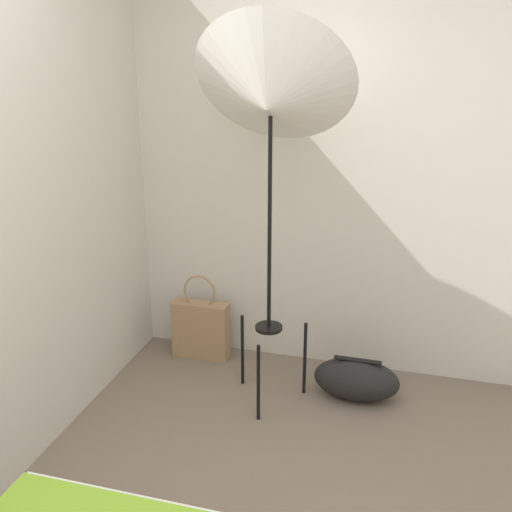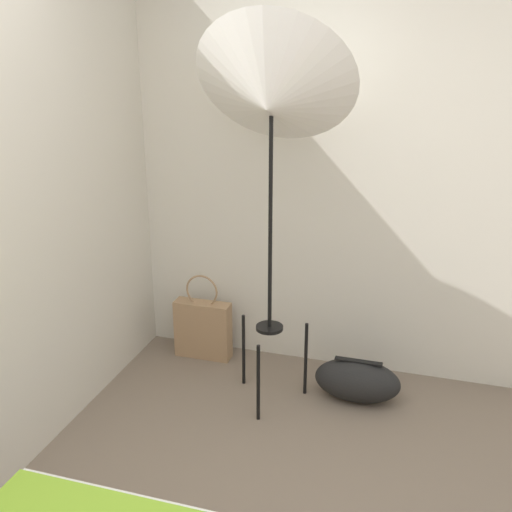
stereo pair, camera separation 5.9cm
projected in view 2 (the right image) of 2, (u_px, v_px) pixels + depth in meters
wall_back at (343, 165)px, 3.53m from camera, size 8.00×0.05×2.60m
wall_side_left at (33, 195)px, 2.85m from camera, size 0.05×8.00×2.60m
photo_umbrella at (271, 97)px, 2.96m from camera, size 0.84×0.69×2.14m
tote_bag at (203, 328)px, 3.95m from camera, size 0.37×0.11×0.58m
duffel_bag at (357, 381)px, 3.48m from camera, size 0.50×0.25×0.26m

